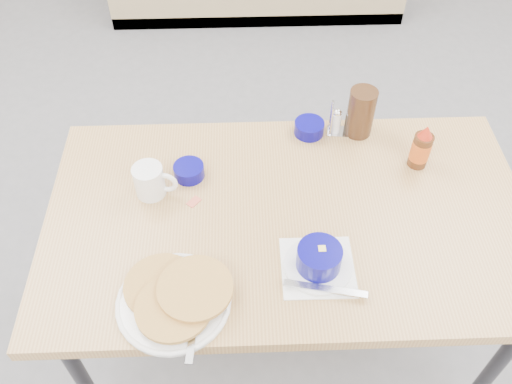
{
  "coord_description": "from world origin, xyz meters",
  "views": [
    {
      "loc": [
        -0.13,
        -0.72,
        1.97
      ],
      "look_at": [
        -0.09,
        0.28,
        0.82
      ],
      "focal_mm": 38.0,
      "sensor_mm": 36.0,
      "label": 1
    }
  ],
  "objects_px": {
    "condiment_caddy": "(343,123)",
    "syrup_bottle": "(421,148)",
    "grits_setting": "(319,261)",
    "amber_tumbler": "(361,112)",
    "dining_table": "(288,227)",
    "coffee_mug": "(151,181)",
    "pancake_plate": "(175,298)",
    "butter_bowl": "(309,128)",
    "creamer_bowl": "(189,171)"
  },
  "relations": [
    {
      "from": "dining_table",
      "to": "amber_tumbler",
      "type": "xyz_separation_m",
      "value": [
        0.25,
        0.34,
        0.14
      ]
    },
    {
      "from": "dining_table",
      "to": "creamer_bowl",
      "type": "height_order",
      "value": "creamer_bowl"
    },
    {
      "from": "pancake_plate",
      "to": "creamer_bowl",
      "type": "relative_size",
      "value": 3.38
    },
    {
      "from": "syrup_bottle",
      "to": "creamer_bowl",
      "type": "bearing_deg",
      "value": -177.96
    },
    {
      "from": "dining_table",
      "to": "butter_bowl",
      "type": "relative_size",
      "value": 14.38
    },
    {
      "from": "syrup_bottle",
      "to": "dining_table",
      "type": "bearing_deg",
      "value": -155.73
    },
    {
      "from": "pancake_plate",
      "to": "butter_bowl",
      "type": "height_order",
      "value": "pancake_plate"
    },
    {
      "from": "creamer_bowl",
      "to": "syrup_bottle",
      "type": "relative_size",
      "value": 0.6
    },
    {
      "from": "creamer_bowl",
      "to": "amber_tumbler",
      "type": "relative_size",
      "value": 0.56
    },
    {
      "from": "amber_tumbler",
      "to": "syrup_bottle",
      "type": "distance_m",
      "value": 0.22
    },
    {
      "from": "dining_table",
      "to": "creamer_bowl",
      "type": "relative_size",
      "value": 15.1
    },
    {
      "from": "dining_table",
      "to": "pancake_plate",
      "type": "distance_m",
      "value": 0.42
    },
    {
      "from": "coffee_mug",
      "to": "amber_tumbler",
      "type": "bearing_deg",
      "value": 20.52
    },
    {
      "from": "amber_tumbler",
      "to": "syrup_bottle",
      "type": "relative_size",
      "value": 1.06
    },
    {
      "from": "dining_table",
      "to": "coffee_mug",
      "type": "bearing_deg",
      "value": 166.36
    },
    {
      "from": "condiment_caddy",
      "to": "syrup_bottle",
      "type": "xyz_separation_m",
      "value": [
        0.21,
        -0.15,
        0.03
      ]
    },
    {
      "from": "coffee_mug",
      "to": "syrup_bottle",
      "type": "bearing_deg",
      "value": 6.31
    },
    {
      "from": "coffee_mug",
      "to": "grits_setting",
      "type": "distance_m",
      "value": 0.54
    },
    {
      "from": "grits_setting",
      "to": "butter_bowl",
      "type": "height_order",
      "value": "grits_setting"
    },
    {
      "from": "grits_setting",
      "to": "butter_bowl",
      "type": "xyz_separation_m",
      "value": [
        0.03,
        0.53,
        -0.01
      ]
    },
    {
      "from": "dining_table",
      "to": "butter_bowl",
      "type": "distance_m",
      "value": 0.36
    },
    {
      "from": "pancake_plate",
      "to": "creamer_bowl",
      "type": "xyz_separation_m",
      "value": [
        0.01,
        0.44,
        -0.0
      ]
    },
    {
      "from": "butter_bowl",
      "to": "dining_table",
      "type": "bearing_deg",
      "value": -105.05
    },
    {
      "from": "pancake_plate",
      "to": "amber_tumbler",
      "type": "height_order",
      "value": "amber_tumbler"
    },
    {
      "from": "grits_setting",
      "to": "creamer_bowl",
      "type": "bearing_deg",
      "value": 135.57
    },
    {
      "from": "amber_tumbler",
      "to": "condiment_caddy",
      "type": "bearing_deg",
      "value": 180.0
    },
    {
      "from": "coffee_mug",
      "to": "syrup_bottle",
      "type": "xyz_separation_m",
      "value": [
        0.81,
        0.09,
        0.02
      ]
    },
    {
      "from": "grits_setting",
      "to": "amber_tumbler",
      "type": "xyz_separation_m",
      "value": [
        0.19,
        0.53,
        0.05
      ]
    },
    {
      "from": "grits_setting",
      "to": "creamer_bowl",
      "type": "height_order",
      "value": "grits_setting"
    },
    {
      "from": "coffee_mug",
      "to": "condiment_caddy",
      "type": "bearing_deg",
      "value": 22.15
    },
    {
      "from": "grits_setting",
      "to": "creamer_bowl",
      "type": "xyz_separation_m",
      "value": [
        -0.36,
        0.35,
        -0.01
      ]
    },
    {
      "from": "pancake_plate",
      "to": "condiment_caddy",
      "type": "height_order",
      "value": "condiment_caddy"
    },
    {
      "from": "grits_setting",
      "to": "syrup_bottle",
      "type": "relative_size",
      "value": 1.37
    },
    {
      "from": "pancake_plate",
      "to": "condiment_caddy",
      "type": "relative_size",
      "value": 2.82
    },
    {
      "from": "pancake_plate",
      "to": "syrup_bottle",
      "type": "relative_size",
      "value": 2.01
    },
    {
      "from": "pancake_plate",
      "to": "syrup_bottle",
      "type": "bearing_deg",
      "value": 32.66
    },
    {
      "from": "dining_table",
      "to": "pancake_plate",
      "type": "xyz_separation_m",
      "value": [
        -0.31,
        -0.28,
        0.08
      ]
    },
    {
      "from": "grits_setting",
      "to": "condiment_caddy",
      "type": "xyz_separation_m",
      "value": [
        0.14,
        0.53,
        0.0
      ]
    },
    {
      "from": "butter_bowl",
      "to": "syrup_bottle",
      "type": "height_order",
      "value": "syrup_bottle"
    },
    {
      "from": "coffee_mug",
      "to": "amber_tumbler",
      "type": "xyz_separation_m",
      "value": [
        0.65,
        0.24,
        0.03
      ]
    },
    {
      "from": "butter_bowl",
      "to": "pancake_plate",
      "type": "bearing_deg",
      "value": -122.93
    },
    {
      "from": "grits_setting",
      "to": "syrup_bottle",
      "type": "distance_m",
      "value": 0.51
    },
    {
      "from": "butter_bowl",
      "to": "syrup_bottle",
      "type": "bearing_deg",
      "value": -25.54
    },
    {
      "from": "condiment_caddy",
      "to": "syrup_bottle",
      "type": "distance_m",
      "value": 0.26
    },
    {
      "from": "dining_table",
      "to": "grits_setting",
      "type": "distance_m",
      "value": 0.22
    },
    {
      "from": "coffee_mug",
      "to": "pancake_plate",
      "type": "bearing_deg",
      "value": -76.24
    },
    {
      "from": "pancake_plate",
      "to": "grits_setting",
      "type": "xyz_separation_m",
      "value": [
        0.37,
        0.09,
        0.01
      ]
    },
    {
      "from": "creamer_bowl",
      "to": "amber_tumbler",
      "type": "xyz_separation_m",
      "value": [
        0.54,
        0.18,
        0.06
      ]
    },
    {
      "from": "creamer_bowl",
      "to": "syrup_bottle",
      "type": "distance_m",
      "value": 0.71
    },
    {
      "from": "syrup_bottle",
      "to": "amber_tumbler",
      "type": "bearing_deg",
      "value": 136.33
    }
  ]
}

